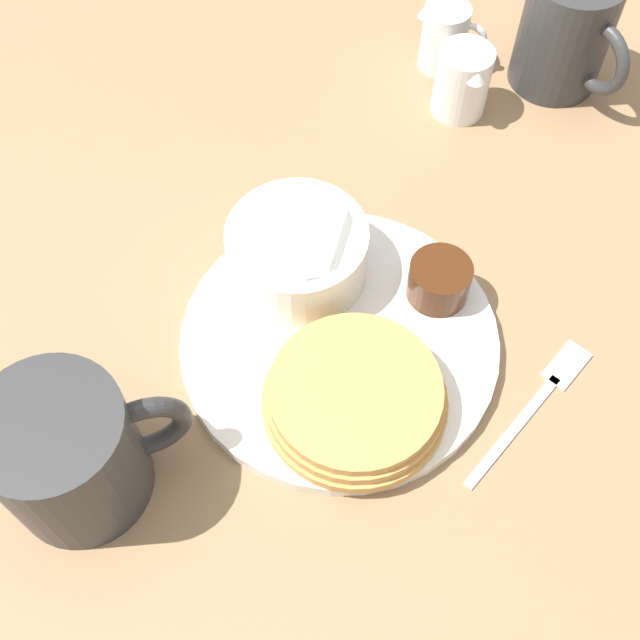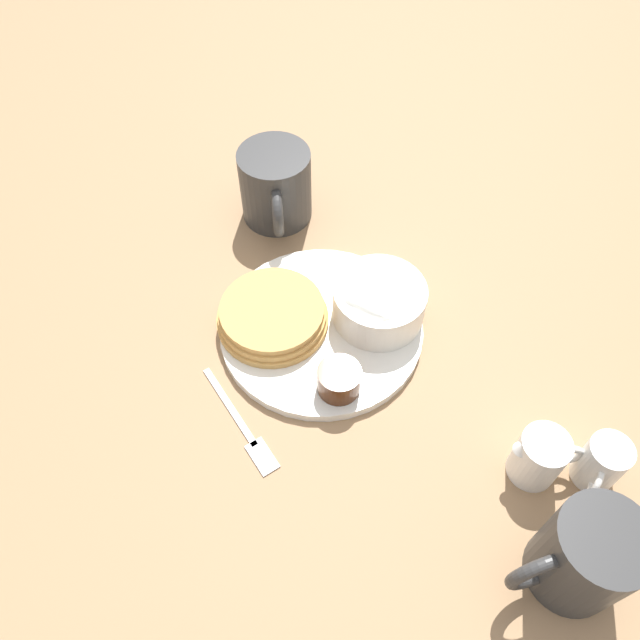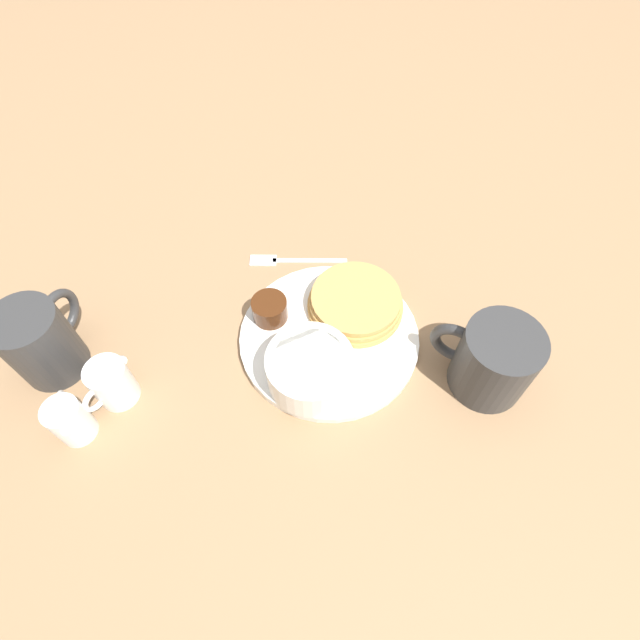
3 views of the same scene
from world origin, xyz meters
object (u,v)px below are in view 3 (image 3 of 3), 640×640
Objects in this scene: bowl at (310,368)px; fork at (286,260)px; coffee_mug at (492,360)px; plate at (329,338)px; second_mug at (41,341)px; creamer_pitcher_near at (112,383)px; creamer_pitcher_far at (70,420)px.

bowl is 0.21m from fork.
bowl reaches higher than fork.
bowl is at bearing -2.48° from coffee_mug.
second_mug is at bearing 2.00° from plate.
coffee_mug reaches higher than fork.
coffee_mug is 0.32m from fork.
plate is 0.20m from coffee_mug.
plate is 3.62× the size of creamer_pitcher_near.
plate is 0.35m from second_mug.
bowl is (0.03, 0.06, 0.03)m from plate.
creamer_pitcher_far is (0.27, 0.05, -0.01)m from bowl.
bowl is at bearing -170.54° from creamer_pitcher_far.
fork is (-0.25, -0.25, -0.03)m from creamer_pitcher_far.
creamer_pitcher_near is at bearing -132.92° from creamer_pitcher_far.
bowl is 0.94× the size of second_mug.
creamer_pitcher_far is at bearing 47.08° from creamer_pitcher_near.
creamer_pitcher_near is at bearing 44.19° from fork.
fork is 0.34m from second_mug.
fork is at bearing -82.93° from bowl.
plate is 0.32m from creamer_pitcher_far.
creamer_pitcher_far is 0.44× the size of fork.
fork is 1.28× the size of second_mug.
plate is at bearing -166.43° from creamer_pitcher_near.
coffee_mug is at bearing 179.15° from creamer_pitcher_near.
coffee_mug is at bearing 177.52° from bowl.
second_mug is (0.08, -0.05, 0.02)m from creamer_pitcher_near.
bowl is 0.22m from coffee_mug.
bowl is 1.68× the size of creamer_pitcher_far.
fork is (0.24, -0.21, -0.05)m from coffee_mug.
coffee_mug is 1.88× the size of creamer_pitcher_far.
bowl is 0.28m from creamer_pitcher_far.
bowl is 0.73× the size of fork.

